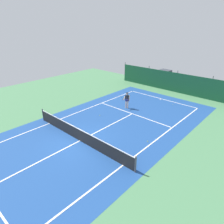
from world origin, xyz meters
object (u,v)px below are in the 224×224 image
Objects in this scene: tennis_player at (127,99)px; tennis_ball_near_player at (148,141)px; tennis_net at (80,135)px; parked_car at (163,76)px; tennis_ball_midcourt at (100,115)px; tennis_ball_by_sideline at (173,105)px.

tennis_player is 24.85× the size of tennis_ball_near_player.
parked_car is (-3.49, 18.52, 0.33)m from tennis_net.
parked_car is at bearing 115.40° from tennis_ball_near_player.
tennis_player is at bearing 142.24° from tennis_ball_near_player.
tennis_ball_by_sideline is at bearing 61.37° from tennis_ball_midcourt.
tennis_net reaches higher than tennis_ball_near_player.
tennis_ball_near_player is at bearing -8.00° from tennis_ball_midcourt.
tennis_ball_by_sideline is (1.82, 11.10, -0.48)m from tennis_net.
parked_car reaches higher than tennis_ball_by_sideline.
tennis_ball_near_player is 16.94m from parked_car.
tennis_net is 6.17× the size of tennis_player.
tennis_net is at bearing -99.32° from tennis_ball_by_sideline.
parked_car is at bearing -90.88° from tennis_player.
tennis_player is 0.38× the size of parked_car.
tennis_net is at bearing -139.26° from tennis_ball_near_player.
tennis_ball_by_sideline is (-1.94, 7.86, 0.00)m from tennis_ball_near_player.
parked_car reaches higher than tennis_ball_midcourt.
tennis_ball_midcourt is at bearing 99.47° from parked_car.
tennis_player is 11.59m from parked_car.
tennis_ball_near_player is 5.84m from tennis_ball_midcourt.
tennis_net is 153.33× the size of tennis_ball_near_player.
tennis_net is 11.26m from tennis_ball_by_sideline.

